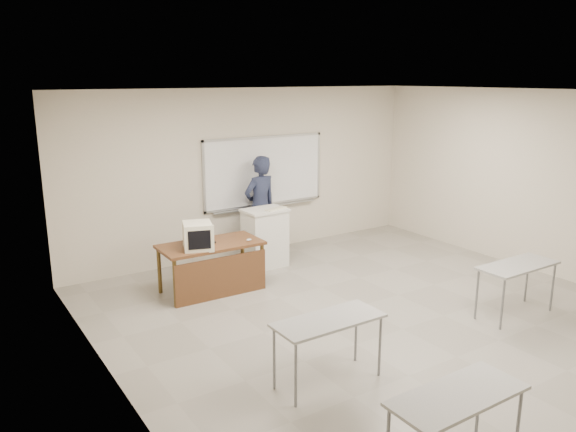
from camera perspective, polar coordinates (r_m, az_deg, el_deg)
floor at (r=7.58m, az=11.57°, el=-11.22°), size 7.00×8.00×0.01m
whiteboard at (r=10.35m, az=-2.40°, el=4.48°), size 2.48×0.10×1.31m
student_desks at (r=6.52m, az=20.31°, el=-9.66°), size 4.40×2.20×0.73m
instructor_desk at (r=8.48m, az=-7.50°, el=-4.20°), size 1.53×0.77×0.75m
podium at (r=9.61m, az=-2.35°, el=-2.21°), size 0.72×0.53×1.01m
crt_monitor at (r=8.26m, az=-9.11°, el=-1.99°), size 0.42×0.47×0.40m
laptop at (r=8.60m, az=-8.94°, el=-2.24°), size 0.35×0.32×0.26m
mouse at (r=8.58m, az=-3.98°, el=-2.42°), size 0.09×0.06×0.03m
keyboard at (r=9.46m, az=-1.23°, el=0.75°), size 0.43×0.23×0.02m
presenter at (r=10.10m, az=-2.85°, el=0.98°), size 0.73×0.54×1.83m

